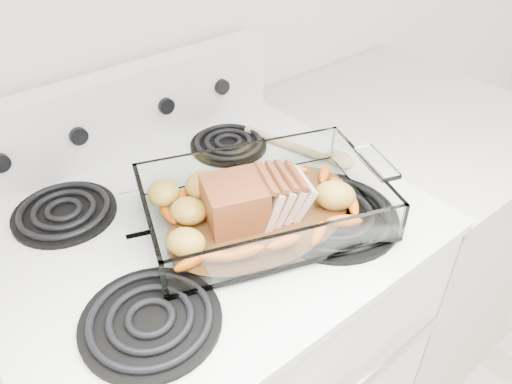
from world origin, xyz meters
TOP-DOWN VIEW (x-y plane):
  - electric_range at (0.00, 1.66)m, footprint 0.78×0.70m
  - counter_right at (0.67, 1.66)m, footprint 0.58×0.68m
  - baking_dish at (0.08, 1.57)m, footprint 0.41×0.27m
  - pork_roast at (0.06, 1.57)m, footprint 0.19×0.10m
  - roast_vegetables at (0.08, 1.61)m, footprint 0.39×0.21m
  - wooden_spoon at (0.31, 1.66)m, footprint 0.12×0.26m

SIDE VIEW (x-z plane):
  - counter_right at x=0.67m, z-range 0.00..0.93m
  - electric_range at x=0.00m, z-range -0.08..1.04m
  - wooden_spoon at x=0.31m, z-range 0.94..0.95m
  - baking_dish at x=0.08m, z-range 0.93..1.00m
  - roast_vegetables at x=0.08m, z-range 0.95..1.00m
  - pork_roast at x=0.06m, z-range 0.95..1.03m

